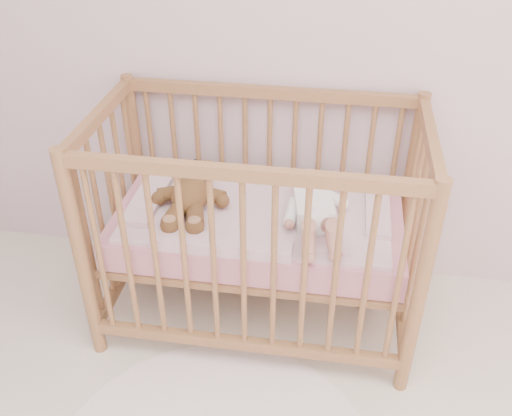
# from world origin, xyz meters

# --- Properties ---
(wall_back) EXTENTS (4.00, 0.02, 2.70)m
(wall_back) POSITION_xyz_m (0.00, 2.00, 1.35)
(wall_back) COLOR silver
(wall_back) RESTS_ON floor
(crib) EXTENTS (1.36, 0.76, 1.00)m
(crib) POSITION_xyz_m (-0.31, 1.60, 0.50)
(crib) COLOR #9E6D43
(crib) RESTS_ON floor
(mattress) EXTENTS (1.22, 0.62, 0.13)m
(mattress) POSITION_xyz_m (-0.31, 1.60, 0.49)
(mattress) COLOR pink
(mattress) RESTS_ON crib
(blanket) EXTENTS (1.10, 0.58, 0.06)m
(blanket) POSITION_xyz_m (-0.31, 1.60, 0.56)
(blanket) COLOR #EDA3B4
(blanket) RESTS_ON mattress
(baby) EXTENTS (0.39, 0.63, 0.14)m
(baby) POSITION_xyz_m (-0.08, 1.58, 0.64)
(baby) COLOR white
(baby) RESTS_ON blanket
(teddy_bear) EXTENTS (0.38, 0.52, 0.14)m
(teddy_bear) POSITION_xyz_m (-0.60, 1.58, 0.65)
(teddy_bear) COLOR brown
(teddy_bear) RESTS_ON blanket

